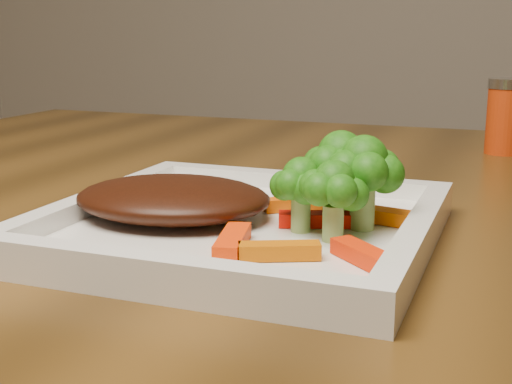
% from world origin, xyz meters
% --- Properties ---
extents(plate, '(0.27, 0.27, 0.01)m').
position_xyz_m(plate, '(0.02, -0.12, 0.76)').
color(plate, white).
rests_on(plate, dining_table).
extents(steak, '(0.16, 0.13, 0.03)m').
position_xyz_m(steak, '(-0.04, -0.12, 0.78)').
color(steak, '#3A1508').
rests_on(steak, plate).
extents(broccoli_0, '(0.08, 0.08, 0.07)m').
position_xyz_m(broccoli_0, '(0.08, -0.08, 0.80)').
color(broccoli_0, '#137513').
rests_on(broccoli_0, plate).
extents(broccoli_1, '(0.07, 0.07, 0.06)m').
position_xyz_m(broccoli_1, '(0.10, -0.10, 0.79)').
color(broccoli_1, '#2F7213').
rests_on(broccoli_1, plate).
extents(broccoli_2, '(0.07, 0.07, 0.06)m').
position_xyz_m(broccoli_2, '(0.09, -0.13, 0.79)').
color(broccoli_2, '#1F5B0F').
rests_on(broccoli_2, plate).
extents(broccoli_3, '(0.06, 0.06, 0.06)m').
position_xyz_m(broccoli_3, '(0.07, -0.12, 0.79)').
color(broccoli_3, '#277613').
rests_on(broccoli_3, plate).
extents(carrot_0, '(0.05, 0.03, 0.01)m').
position_xyz_m(carrot_0, '(0.07, -0.18, 0.77)').
color(carrot_0, '#CA5E03').
rests_on(carrot_0, plate).
extents(carrot_1, '(0.05, 0.05, 0.01)m').
position_xyz_m(carrot_1, '(0.12, -0.17, 0.77)').
color(carrot_1, red).
rests_on(carrot_1, plate).
extents(carrot_2, '(0.03, 0.06, 0.01)m').
position_xyz_m(carrot_2, '(0.04, -0.17, 0.77)').
color(carrot_2, '#FF3604').
rests_on(carrot_2, plate).
extents(carrot_3, '(0.07, 0.03, 0.01)m').
position_xyz_m(carrot_3, '(0.12, -0.08, 0.77)').
color(carrot_3, '#F55F04').
rests_on(carrot_3, plate).
extents(carrot_4, '(0.05, 0.04, 0.01)m').
position_xyz_m(carrot_4, '(0.04, -0.06, 0.77)').
color(carrot_4, '#D74F03').
rests_on(carrot_4, plate).
extents(carrot_6, '(0.06, 0.03, 0.01)m').
position_xyz_m(carrot_6, '(0.07, -0.10, 0.77)').
color(carrot_6, '#F11103').
rests_on(carrot_6, plate).
extents(spice_shaker, '(0.05, 0.05, 0.09)m').
position_xyz_m(spice_shaker, '(0.18, 0.34, 0.80)').
color(spice_shaker, red).
rests_on(spice_shaker, dining_table).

